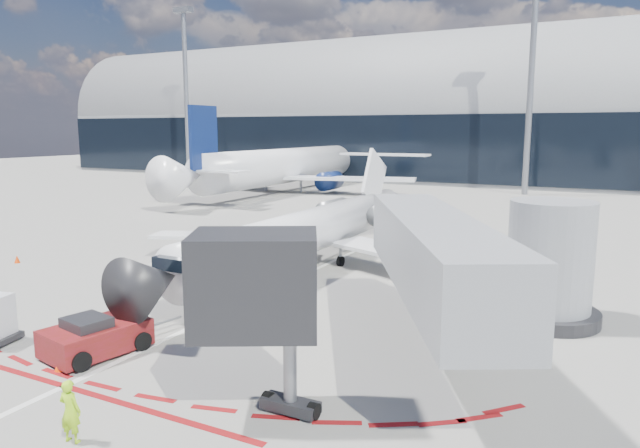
% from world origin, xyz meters
% --- Properties ---
extents(ground, '(260.00, 260.00, 0.00)m').
position_xyz_m(ground, '(0.00, 0.00, 0.00)').
color(ground, slate).
rests_on(ground, ground).
extents(apron_centerline, '(0.25, 40.00, 0.01)m').
position_xyz_m(apron_centerline, '(0.00, 2.00, 0.01)').
color(apron_centerline, silver).
rests_on(apron_centerline, ground).
extents(apron_stop_bar, '(14.00, 0.25, 0.01)m').
position_xyz_m(apron_stop_bar, '(0.00, -11.50, 0.01)').
color(apron_stop_bar, maroon).
rests_on(apron_stop_bar, ground).
extents(terminal_building, '(150.00, 24.15, 24.00)m').
position_xyz_m(terminal_building, '(0.00, 64.97, 8.52)').
color(terminal_building, gray).
rests_on(terminal_building, ground).
extents(jet_bridge, '(10.03, 15.20, 4.90)m').
position_xyz_m(jet_bridge, '(9.79, -3.01, 3.01)').
color(jet_bridge, gray).
rests_on(jet_bridge, ground).
extents(light_mast_west, '(0.70, 0.70, 25.00)m').
position_xyz_m(light_mast_west, '(-45.00, 48.00, 12.50)').
color(light_mast_west, gray).
rests_on(light_mast_west, ground).
extents(light_mast_centre, '(0.70, 0.70, 25.00)m').
position_xyz_m(light_mast_centre, '(5.00, 48.00, 12.50)').
color(light_mast_centre, gray).
rests_on(light_mast_centre, ground).
extents(regional_jet, '(20.37, 25.12, 6.29)m').
position_xyz_m(regional_jet, '(-0.43, 4.68, 2.10)').
color(regional_jet, white).
rests_on(regional_jet, ground).
extents(pushback_tug, '(2.72, 5.25, 1.34)m').
position_xyz_m(pushback_tug, '(-1.18, -9.26, 0.59)').
color(pushback_tug, '#5F160D').
rests_on(pushback_tug, ground).
extents(ramp_worker, '(0.63, 0.46, 1.59)m').
position_xyz_m(ramp_worker, '(2.73, -13.49, 0.79)').
color(ramp_worker, '#A9ED19').
rests_on(ramp_worker, ground).
extents(safety_cone_left, '(0.32, 0.32, 0.44)m').
position_xyz_m(safety_cone_left, '(-15.84, -1.84, 0.22)').
color(safety_cone_left, '#E63A04').
rests_on(safety_cone_left, ground).
extents(safety_cone_right, '(0.37, 0.37, 0.52)m').
position_xyz_m(safety_cone_right, '(-1.07, -10.78, 0.26)').
color(safety_cone_right, '#E63A04').
rests_on(safety_cone_right, ground).
extents(bg_airliner_0, '(37.92, 40.15, 12.27)m').
position_xyz_m(bg_airliner_0, '(-21.71, 38.75, 6.13)').
color(bg_airliner_0, white).
rests_on(bg_airliner_0, ground).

